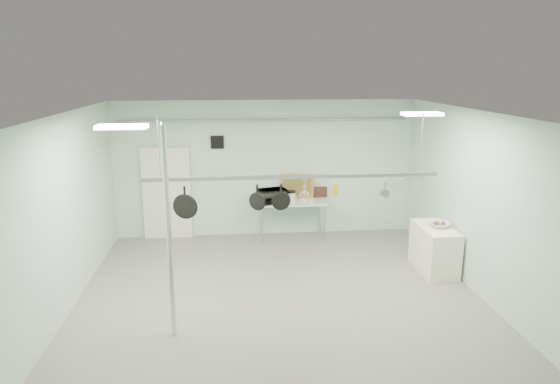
{
  "coord_description": "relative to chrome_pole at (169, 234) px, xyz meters",
  "views": [
    {
      "loc": [
        -0.79,
        -7.5,
        3.91
      ],
      "look_at": [
        0.06,
        1.0,
        1.78
      ],
      "focal_mm": 32.0,
      "sensor_mm": 36.0,
      "label": 1
    }
  ],
  "objects": [
    {
      "name": "skillet_right",
      "position": [
        1.7,
        0.9,
        0.28
      ],
      "size": [
        0.31,
        0.09,
        0.42
      ],
      "primitive_type": null,
      "rotation": [
        0.0,
        0.0,
        0.09
      ],
      "color": "black",
      "rests_on": "pot_rack"
    },
    {
      "name": "grater",
      "position": [
        2.59,
        0.9,
        0.36
      ],
      "size": [
        0.1,
        0.04,
        0.24
      ],
      "primitive_type": null,
      "rotation": [
        0.0,
        0.0,
        -0.16
      ],
      "color": "gold",
      "rests_on": "pot_rack"
    },
    {
      "name": "painting_small",
      "position": [
        3.02,
        4.5,
        -0.57
      ],
      "size": [
        0.3,
        0.09,
        0.25
      ],
      "primitive_type": "cube",
      "rotation": [
        -0.17,
        0.0,
        0.02
      ],
      "color": "#331812",
      "rests_on": "prep_table"
    },
    {
      "name": "chrome_pole",
      "position": [
        0.0,
        0.0,
        0.0
      ],
      "size": [
        0.08,
        0.08,
        3.2
      ],
      "primitive_type": "cylinder",
      "color": "silver",
      "rests_on": "floor"
    },
    {
      "name": "skillet_mid",
      "position": [
        1.32,
        0.9,
        0.27
      ],
      "size": [
        0.28,
        0.21,
        0.42
      ],
      "primitive_type": null,
      "rotation": [
        0.0,
        0.0,
        -0.57
      ],
      "color": "black",
      "rests_on": "pot_rack"
    },
    {
      "name": "wall_vent",
      "position": [
        0.6,
        4.57,
        0.65
      ],
      "size": [
        0.3,
        0.04,
        0.3
      ],
      "primitive_type": "cube",
      "color": "black",
      "rests_on": "back_wall"
    },
    {
      "name": "whisk",
      "position": [
        2.09,
        0.9,
        0.32
      ],
      "size": [
        0.19,
        0.19,
        0.34
      ],
      "primitive_type": null,
      "rotation": [
        0.0,
        0.0,
        0.08
      ],
      "color": "#B4B4B9",
      "rests_on": "pot_rack"
    },
    {
      "name": "conduit_pipe",
      "position": [
        1.7,
        4.5,
        1.15
      ],
      "size": [
        6.6,
        0.07,
        0.07
      ],
      "primitive_type": "cylinder",
      "rotation": [
        0.0,
        1.57,
        0.0
      ],
      "color": "gray",
      "rests_on": "back_wall"
    },
    {
      "name": "floor",
      "position": [
        1.7,
        0.6,
        -1.6
      ],
      "size": [
        8.0,
        8.0,
        0.0
      ],
      "primitive_type": "plane",
      "color": "gray",
      "rests_on": "ground"
    },
    {
      "name": "fruit_cluster",
      "position": [
        4.9,
        2.0,
        -0.61
      ],
      "size": [
        0.24,
        0.24,
        0.09
      ],
      "primitive_type": null,
      "color": "#AB0F12",
      "rests_on": "fruit_bowl"
    },
    {
      "name": "side_cabinet",
      "position": [
        4.85,
        2.0,
        -1.15
      ],
      "size": [
        0.6,
        1.2,
        0.9
      ],
      "primitive_type": "cube",
      "color": "white",
      "rests_on": "floor"
    },
    {
      "name": "painting_large",
      "position": [
        2.45,
        4.5,
        -0.41
      ],
      "size": [
        0.79,
        0.2,
        0.58
      ],
      "primitive_type": "cube",
      "rotation": [
        -0.14,
        0.0,
        -0.08
      ],
      "color": "orange",
      "rests_on": "prep_table"
    },
    {
      "name": "light_panel_right",
      "position": [
        4.1,
        1.2,
        1.56
      ],
      "size": [
        0.65,
        0.3,
        0.05
      ],
      "primitive_type": "cube",
      "color": "white",
      "rests_on": "ceiling"
    },
    {
      "name": "prep_table",
      "position": [
        2.3,
        4.2,
        -0.77
      ],
      "size": [
        1.6,
        0.7,
        0.91
      ],
      "color": "#ADCCB9",
      "rests_on": "floor"
    },
    {
      "name": "fruit_bowl",
      "position": [
        4.9,
        2.0,
        -0.65
      ],
      "size": [
        0.42,
        0.42,
        0.1
      ],
      "primitive_type": "imported",
      "rotation": [
        0.0,
        0.0,
        0.06
      ],
      "color": "silver",
      "rests_on": "side_cabinet"
    },
    {
      "name": "door",
      "position": [
        -0.6,
        4.54,
        -0.55
      ],
      "size": [
        1.1,
        0.1,
        2.2
      ],
      "primitive_type": "cube",
      "color": "silver",
      "rests_on": "floor"
    },
    {
      "name": "saucepan",
      "position": [
        3.44,
        0.9,
        0.36
      ],
      "size": [
        0.17,
        0.14,
        0.26
      ],
      "primitive_type": null,
      "rotation": [
        0.0,
        0.0,
        -0.43
      ],
      "color": "#A5A6AA",
      "rests_on": "pot_rack"
    },
    {
      "name": "pot_rack",
      "position": [
        1.9,
        0.9,
        0.63
      ],
      "size": [
        4.8,
        0.06,
        1.0
      ],
      "color": "#B7B7BC",
      "rests_on": "ceiling"
    },
    {
      "name": "back_wall",
      "position": [
        1.7,
        4.59,
        0.0
      ],
      "size": [
        7.0,
        0.02,
        3.2
      ],
      "primitive_type": "cube",
      "color": "#9EBDB5",
      "rests_on": "floor"
    },
    {
      "name": "right_wall",
      "position": [
        5.19,
        0.6,
        0.0
      ],
      "size": [
        0.02,
        8.0,
        3.2
      ],
      "primitive_type": "cube",
      "color": "#9EBDB5",
      "rests_on": "floor"
    },
    {
      "name": "microwave",
      "position": [
        1.84,
        4.07,
        -0.53
      ],
      "size": [
        0.68,
        0.55,
        0.33
      ],
      "primitive_type": "imported",
      "rotation": [
        0.0,
        0.0,
        3.44
      ],
      "color": "black",
      "rests_on": "prep_table"
    },
    {
      "name": "skillet_left",
      "position": [
        0.16,
        0.9,
        0.21
      ],
      "size": [
        0.41,
        0.17,
        0.54
      ],
      "primitive_type": null,
      "rotation": [
        0.0,
        0.0,
        -0.27
      ],
      "color": "black",
      "rests_on": "pot_rack"
    },
    {
      "name": "ceiling",
      "position": [
        1.7,
        0.6,
        1.59
      ],
      "size": [
        7.0,
        8.0,
        0.02
      ],
      "primitive_type": "cube",
      "color": "silver",
      "rests_on": "back_wall"
    },
    {
      "name": "light_panel_left",
      "position": [
        -0.5,
        -0.2,
        1.56
      ],
      "size": [
        0.65,
        0.3,
        0.05
      ],
      "primitive_type": "cube",
      "color": "white",
      "rests_on": "ceiling"
    },
    {
      "name": "coffee_canister",
      "position": [
        2.27,
        4.15,
        -0.59
      ],
      "size": [
        0.22,
        0.22,
        0.21
      ],
      "primitive_type": "cylinder",
      "rotation": [
        0.0,
        0.0,
        -0.23
      ],
      "color": "silver",
      "rests_on": "prep_table"
    }
  ]
}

